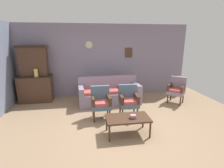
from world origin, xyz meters
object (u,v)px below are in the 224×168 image
(vase_on_cabinet, at_px, (36,73))
(armchair_by_doorway, at_px, (101,101))
(side_cabinet, at_px, (36,89))
(coffee_table, at_px, (128,119))
(wingback_chair_by_fireplace, at_px, (177,89))
(floor_vase_by_wall, at_px, (178,86))
(armchair_near_couch_end, at_px, (128,99))
(floral_couch, at_px, (109,94))
(book_stack_on_table, at_px, (133,116))

(vase_on_cabinet, relative_size, armchair_by_doorway, 0.29)
(side_cabinet, bearing_deg, coffee_table, -44.72)
(armchair_by_doorway, xyz_separation_m, wingback_chair_by_fireplace, (2.69, 0.79, 0.00))
(wingback_chair_by_fireplace, bearing_deg, floor_vase_by_wall, 56.04)
(wingback_chair_by_fireplace, bearing_deg, armchair_by_doorway, -163.73)
(armchair_by_doorway, height_order, armchair_near_couch_end, same)
(floral_couch, height_order, armchair_near_couch_end, same)
(book_stack_on_table, bearing_deg, floral_couch, 96.56)
(armchair_by_doorway, distance_m, floor_vase_by_wall, 3.61)
(floral_couch, relative_size, armchair_near_couch_end, 2.34)
(armchair_near_couch_end, distance_m, wingback_chair_by_fireplace, 2.05)
(armchair_by_doorway, height_order, wingback_chair_by_fireplace, same)
(vase_on_cabinet, bearing_deg, book_stack_on_table, -43.42)
(armchair_by_doorway, bearing_deg, armchair_near_couch_end, 0.87)
(coffee_table, distance_m, book_stack_on_table, 0.15)
(armchair_near_couch_end, distance_m, floor_vase_by_wall, 2.92)
(armchair_by_doorway, bearing_deg, floral_couch, 70.36)
(side_cabinet, relative_size, floor_vase_by_wall, 1.55)
(floral_couch, distance_m, book_stack_on_table, 2.13)
(side_cabinet, height_order, wingback_chair_by_fireplace, side_cabinet)
(side_cabinet, xyz_separation_m, coffee_table, (2.66, -2.63, -0.09))
(side_cabinet, height_order, vase_on_cabinet, vase_on_cabinet)
(side_cabinet, distance_m, vase_on_cabinet, 0.63)
(armchair_near_couch_end, height_order, floor_vase_by_wall, armchair_near_couch_end)
(vase_on_cabinet, height_order, armchair_near_couch_end, vase_on_cabinet)
(side_cabinet, distance_m, floor_vase_by_wall, 5.36)
(armchair_near_couch_end, relative_size, wingback_chair_by_fireplace, 1.00)
(armchair_near_couch_end, bearing_deg, wingback_chair_by_fireplace, 22.11)
(armchair_by_doorway, height_order, book_stack_on_table, armchair_by_doorway)
(armchair_near_couch_end, xyz_separation_m, book_stack_on_table, (-0.15, -1.01, -0.04))
(armchair_near_couch_end, bearing_deg, vase_on_cabinet, 151.75)
(armchair_near_couch_end, height_order, wingback_chair_by_fireplace, same)
(floral_couch, distance_m, armchair_by_doorway, 1.20)
(coffee_table, xyz_separation_m, floor_vase_by_wall, (2.70, 2.53, -0.00))
(book_stack_on_table, bearing_deg, side_cabinet, 135.80)
(wingback_chair_by_fireplace, bearing_deg, coffee_table, -141.43)
(coffee_table, height_order, book_stack_on_table, book_stack_on_table)
(coffee_table, distance_m, floor_vase_by_wall, 3.70)
(side_cabinet, distance_m, book_stack_on_table, 3.86)
(side_cabinet, bearing_deg, wingback_chair_by_fireplace, -10.68)
(vase_on_cabinet, distance_m, armchair_by_doorway, 2.59)
(vase_on_cabinet, height_order, coffee_table, vase_on_cabinet)
(vase_on_cabinet, distance_m, wingback_chair_by_fireplace, 4.80)
(vase_on_cabinet, distance_m, armchair_near_couch_end, 3.23)
(side_cabinet, bearing_deg, floor_vase_by_wall, -1.07)
(vase_on_cabinet, distance_m, floral_couch, 2.56)
(floor_vase_by_wall, bearing_deg, armchair_near_couch_end, -147.13)
(coffee_table, bearing_deg, armchair_near_couch_end, 74.86)
(wingback_chair_by_fireplace, height_order, floor_vase_by_wall, wingback_chair_by_fireplace)
(side_cabinet, xyz_separation_m, armchair_near_couch_end, (2.91, -1.68, 0.03))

